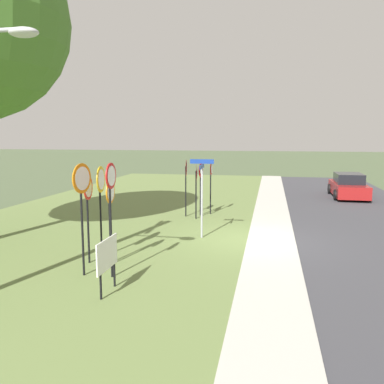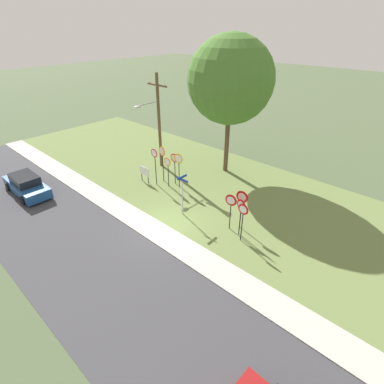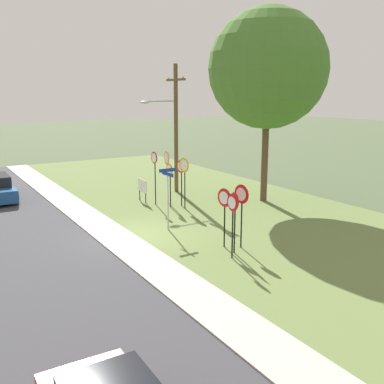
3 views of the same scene
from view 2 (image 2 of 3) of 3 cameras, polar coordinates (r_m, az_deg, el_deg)
The scene contains 18 objects.
ground_plane at distance 18.42m, azimuth -5.12°, elevation -6.35°, with size 160.00×160.00×0.00m, color #4C5B3D.
road_asphalt at distance 16.38m, azimuth -17.87°, elevation -13.35°, with size 44.00×6.40×0.01m, color #3D3D42.
sidewalk_strip at distance 17.99m, azimuth -7.01°, elevation -7.35°, with size 44.00×1.60×0.06m, color #BCB7AD.
grass_median at distance 22.18m, azimuth 6.30°, elevation 0.44°, with size 44.00×12.00×0.04m, color olive.
stop_sign_near_left at distance 22.01m, azimuth -7.11°, elevation 6.15°, with size 0.64×0.10×2.87m.
stop_sign_near_right at distance 21.78m, azimuth -4.65°, elevation 4.89°, with size 0.61×0.10×2.32m.
stop_sign_far_left at distance 21.60m, azimuth -2.58°, elevation 5.59°, with size 0.75×0.13×2.66m.
stop_sign_far_center at distance 22.12m, azimuth -3.36°, elevation 5.67°, with size 0.67×0.12×2.45m.
stop_sign_far_right at distance 22.45m, azimuth -5.69°, elevation 6.83°, with size 0.74×0.14×2.85m.
yield_sign_near_left at distance 17.18m, azimuth 7.39°, elevation -2.25°, with size 0.72×0.15×2.34m.
yield_sign_near_right at distance 16.33m, azimuth 9.65°, elevation -4.16°, with size 0.65×0.10×2.41m.
yield_sign_far_left at distance 17.31m, azimuth 9.46°, elevation -1.66°, with size 0.74×0.14×2.50m.
yield_sign_far_right at distance 16.81m, azimuth 9.28°, elevation -3.25°, with size 0.65×0.13×2.34m.
street_name_post at distance 18.44m, azimuth -1.86°, elevation 0.03°, with size 0.96×0.82×2.72m.
utility_pole at distance 24.46m, azimuth -6.65°, elevation 13.73°, with size 2.10×2.40×7.52m.
notice_board at distance 23.05m, azimuth -9.04°, elevation 3.81°, with size 1.10×0.05×1.25m.
oak_tree_left at distance 23.01m, azimuth 7.37°, elevation 20.34°, with size 6.28×6.28×10.25m.
parked_hatchback_near at distance 24.47m, azimuth -29.03°, elevation 1.21°, with size 4.56×1.93×1.39m.
Camera 2 is at (11.25, -9.78, 10.81)m, focal length 27.97 mm.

